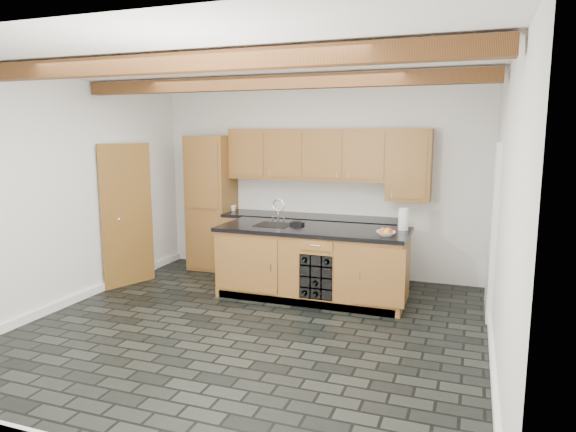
# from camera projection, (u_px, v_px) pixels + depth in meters

# --- Properties ---
(ground) EXTENTS (5.00, 5.00, 0.00)m
(ground) POSITION_uv_depth(u_px,v_px,m) (252.00, 328.00, 5.69)
(ground) COLOR black
(ground) RESTS_ON ground
(room_shell) EXTENTS (5.01, 5.00, 5.00)m
(room_shell) POSITION_uv_depth(u_px,v_px,m) (262.00, 186.00, 5.96)
(room_shell) COLOR white
(room_shell) RESTS_ON ground
(back_cabinetry) EXTENTS (3.65, 0.62, 2.20)m
(back_cabinetry) POSITION_uv_depth(u_px,v_px,m) (289.00, 211.00, 7.73)
(back_cabinetry) COLOR #9D6132
(back_cabinetry) RESTS_ON ground
(island) EXTENTS (2.48, 0.96, 0.93)m
(island) POSITION_uv_depth(u_px,v_px,m) (313.00, 263.00, 6.70)
(island) COLOR #9D6132
(island) RESTS_ON ground
(faucet) EXTENTS (0.45, 0.40, 0.34)m
(faucet) POSITION_uv_depth(u_px,v_px,m) (274.00, 222.00, 6.85)
(faucet) COLOR black
(faucet) RESTS_ON island
(kitchen_scale) EXTENTS (0.19, 0.13, 0.05)m
(kitchen_scale) POSITION_uv_depth(u_px,v_px,m) (297.00, 223.00, 6.81)
(kitchen_scale) COLOR black
(kitchen_scale) RESTS_ON island
(fruit_bowl) EXTENTS (0.27, 0.27, 0.06)m
(fruit_bowl) POSITION_uv_depth(u_px,v_px,m) (386.00, 234.00, 6.10)
(fruit_bowl) COLOR white
(fruit_bowl) RESTS_ON island
(fruit_cluster) EXTENTS (0.16, 0.17, 0.07)m
(fruit_cluster) POSITION_uv_depth(u_px,v_px,m) (386.00, 231.00, 6.09)
(fruit_cluster) COLOR red
(fruit_cluster) RESTS_ON fruit_bowl
(paper_towel) EXTENTS (0.12, 0.12, 0.28)m
(paper_towel) POSITION_uv_depth(u_px,v_px,m) (403.00, 219.00, 6.45)
(paper_towel) COLOR white
(paper_towel) RESTS_ON island
(mug) EXTENTS (0.12, 0.12, 0.09)m
(mug) POSITION_uv_depth(u_px,v_px,m) (233.00, 208.00, 8.04)
(mug) COLOR white
(mug) RESTS_ON back_cabinetry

